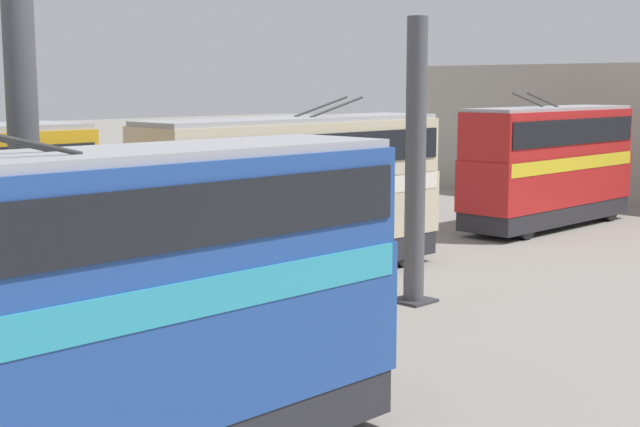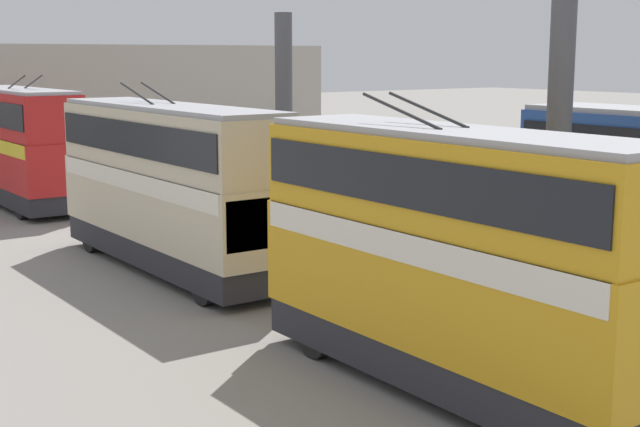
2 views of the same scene
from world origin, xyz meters
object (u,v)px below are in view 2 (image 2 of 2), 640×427
object	(u,v)px
bus_right_near	(453,245)
oil_drum	(602,370)
bus_right_far	(19,140)
person_by_right_row	(462,305)
bus_right_mid	(169,177)

from	to	relation	value
bus_right_near	oil_drum	distance (m)	3.90
bus_right_near	bus_right_far	distance (m)	26.92
bus_right_near	oil_drum	bearing A→B (deg)	-126.93
bus_right_near	person_by_right_row	xyz separation A→B (m)	(1.87, -2.16, -2.00)
bus_right_near	oil_drum	xyz separation A→B (m)	(-1.80, -2.39, -2.50)
person_by_right_row	oil_drum	distance (m)	3.71
bus_right_mid	oil_drum	xyz separation A→B (m)	(-14.04, -2.39, -2.45)
bus_right_far	oil_drum	distance (m)	28.92
bus_right_mid	person_by_right_row	world-z (taller)	bus_right_mid
bus_right_far	person_by_right_row	xyz separation A→B (m)	(-25.04, -2.16, -1.96)
oil_drum	bus_right_far	bearing A→B (deg)	4.76
bus_right_far	person_by_right_row	size ratio (longest dim) A/B	5.58
person_by_right_row	bus_right_mid	bearing A→B (deg)	1.37
bus_right_near	person_by_right_row	distance (m)	3.49
bus_right_mid	bus_right_far	world-z (taller)	bus_right_far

